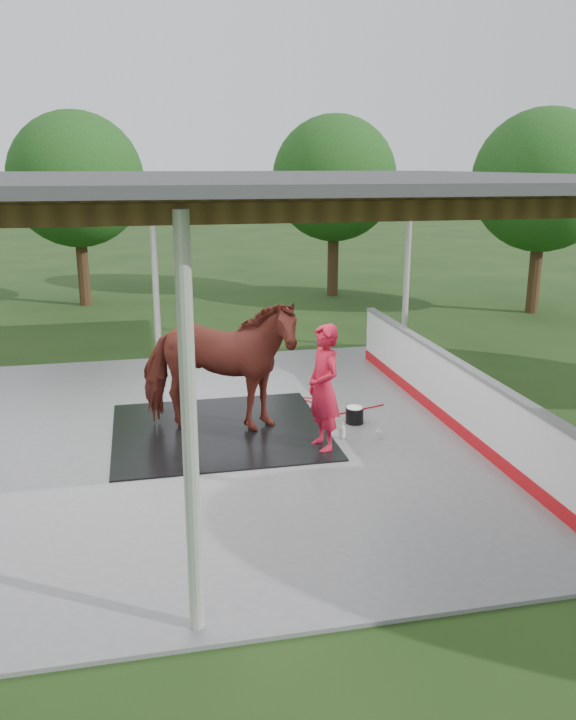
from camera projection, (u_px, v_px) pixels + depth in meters
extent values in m
plane|color=#1E3814|center=(171.00, 443.00, 11.04)|extent=(100.00, 100.00, 0.00)
cube|color=slate|center=(171.00, 442.00, 11.04)|extent=(12.00, 10.00, 0.05)
cylinder|color=beige|center=(190.00, 435.00, 6.09)|extent=(0.14, 0.14, 3.85)
cylinder|color=beige|center=(155.00, 275.00, 14.93)|extent=(0.14, 0.14, 3.85)
cylinder|color=beige|center=(407.00, 267.00, 16.09)|extent=(0.14, 0.14, 3.85)
cube|color=brown|center=(179.00, 214.00, 5.77)|extent=(12.00, 0.10, 0.18)
cube|color=brown|center=(170.00, 204.00, 7.18)|extent=(12.00, 0.10, 0.18)
cube|color=brown|center=(163.00, 197.00, 8.59)|extent=(12.00, 0.10, 0.18)
cube|color=brown|center=(159.00, 193.00, 10.00)|extent=(12.00, 0.10, 0.18)
cube|color=brown|center=(156.00, 189.00, 11.42)|extent=(12.00, 0.10, 0.18)
cube|color=brown|center=(153.00, 186.00, 12.83)|extent=(12.00, 0.10, 0.18)
cube|color=brown|center=(151.00, 184.00, 14.24)|extent=(12.00, 0.10, 0.18)
cube|color=brown|center=(522.00, 190.00, 11.16)|extent=(0.12, 10.00, 0.18)
cube|color=#38383A|center=(158.00, 178.00, 9.95)|extent=(12.60, 10.60, 0.10)
cube|color=red|center=(443.00, 413.00, 11.93)|extent=(0.14, 8.00, 0.20)
cube|color=white|center=(445.00, 385.00, 11.80)|extent=(0.12, 8.00, 1.00)
cube|color=slate|center=(447.00, 356.00, 11.66)|extent=(0.16, 8.00, 0.06)
cylinder|color=#382314|center=(83.00, 270.00, 21.64)|extent=(0.36, 0.36, 2.20)
sphere|color=#194714|center=(76.00, 180.00, 20.91)|extent=(4.00, 4.00, 4.00)
cylinder|color=#382314|center=(333.00, 262.00, 23.26)|extent=(0.36, 0.36, 2.20)
sphere|color=#194714|center=(334.00, 178.00, 22.53)|extent=(4.00, 4.00, 4.00)
cylinder|color=#382314|center=(535.00, 276.00, 20.51)|extent=(0.36, 0.36, 2.20)
sphere|color=#194714|center=(544.00, 180.00, 19.78)|extent=(4.00, 4.00, 4.00)
cube|color=black|center=(220.00, 430.00, 11.41)|extent=(3.41, 3.20, 0.03)
imported|color=maroon|center=(218.00, 365.00, 11.11)|extent=(2.81, 1.86, 2.18)
imported|color=red|center=(324.00, 388.00, 10.48)|extent=(0.60, 0.79, 1.94)
cylinder|color=black|center=(355.00, 415.00, 11.75)|extent=(0.30, 0.30, 0.27)
cylinder|color=white|center=(355.00, 408.00, 11.71)|extent=(0.28, 0.28, 0.03)
imported|color=silver|center=(342.00, 430.00, 11.09)|extent=(0.11, 0.11, 0.27)
imported|color=#338CD8|center=(379.00, 433.00, 11.10)|extent=(0.10, 0.10, 0.18)
torus|color=red|center=(283.00, 417.00, 12.00)|extent=(1.06, 1.06, 0.02)
torus|color=red|center=(260.00, 411.00, 12.31)|extent=(0.89, 0.89, 0.02)
torus|color=red|center=(296.00, 405.00, 12.59)|extent=(0.71, 0.71, 0.02)
torus|color=red|center=(303.00, 409.00, 12.42)|extent=(1.27, 1.27, 0.02)
cylinder|color=red|center=(348.00, 412.00, 12.27)|extent=(1.48, 0.50, 0.02)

